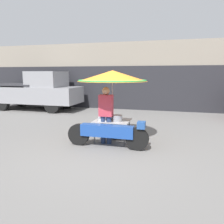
{
  "coord_description": "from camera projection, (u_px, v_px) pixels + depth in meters",
  "views": [
    {
      "loc": [
        1.62,
        -5.1,
        1.99
      ],
      "look_at": [
        -0.02,
        0.89,
        0.89
      ],
      "focal_mm": 35.0,
      "sensor_mm": 36.0,
      "label": 1
    }
  ],
  "objects": [
    {
      "name": "pickup_truck",
      "position": [
        37.0,
        91.0,
        12.08
      ],
      "size": [
        5.09,
        1.89,
        2.1
      ],
      "color": "black",
      "rests_on": "ground"
    },
    {
      "name": "vendor_person",
      "position": [
        106.0,
        112.0,
        6.15
      ],
      "size": [
        0.38,
        0.22,
        1.62
      ],
      "color": "navy",
      "rests_on": "ground"
    },
    {
      "name": "ground_plane",
      "position": [
        104.0,
        152.0,
        5.61
      ],
      "size": [
        36.0,
        36.0,
        0.0
      ],
      "primitive_type": "plane",
      "color": "slate"
    },
    {
      "name": "shopfront_building",
      "position": [
        144.0,
        76.0,
        12.75
      ],
      "size": [
        28.0,
        2.06,
        3.69
      ],
      "color": "gray",
      "rests_on": "ground"
    },
    {
      "name": "vendor_motorcycle_cart",
      "position": [
        112.0,
        86.0,
        6.16
      ],
      "size": [
        2.26,
        1.98,
        2.08
      ],
      "color": "black",
      "rests_on": "ground"
    }
  ]
}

